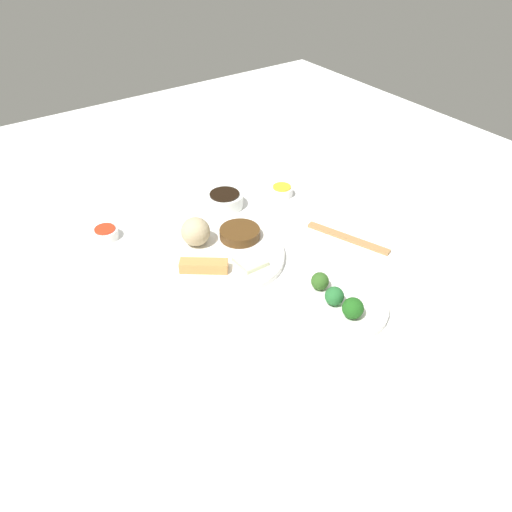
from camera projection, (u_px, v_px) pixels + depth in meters
tabletop at (237, 253)px, 1.27m from camera, size 2.20×2.20×0.02m
main_plate at (223, 256)px, 1.23m from camera, size 0.29×0.29×0.02m
rice_scoop at (196, 232)px, 1.23m from camera, size 0.07×0.07×0.07m
spring_roll at (204, 266)px, 1.16m from camera, size 0.10×0.09×0.03m
crab_rangoon_wonton at (250, 261)px, 1.19m from camera, size 0.06×0.07×0.01m
stir_fry_heap at (240, 233)px, 1.27m from camera, size 0.10×0.10×0.02m
broccoli_plate at (332, 304)px, 1.10m from camera, size 0.23×0.23×0.01m
broccoli_floret_0 at (334, 296)px, 1.08m from camera, size 0.04×0.04×0.04m
broccoli_floret_1 at (320, 281)px, 1.11m from camera, size 0.04×0.04×0.04m
broccoli_floret_2 at (353, 308)px, 1.04m from camera, size 0.04×0.04×0.04m
soy_sauce_bowl at (225, 201)px, 1.41m from camera, size 0.10×0.10×0.04m
soy_sauce_bowl_liquid at (225, 194)px, 1.40m from camera, size 0.08×0.08×0.00m
sauce_ramekin_hot_mustard at (282, 191)px, 1.46m from camera, size 0.06×0.06×0.03m
sauce_ramekin_hot_mustard_liquid at (282, 187)px, 1.45m from camera, size 0.05×0.05×0.00m
sauce_ramekin_sweet_and_sour at (106, 234)px, 1.29m from camera, size 0.06×0.06×0.03m
sauce_ramekin_sweet_and_sour_liquid at (105, 229)px, 1.28m from camera, size 0.05×0.05×0.00m
chopsticks_pair at (348, 238)px, 1.29m from camera, size 0.09×0.21×0.01m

